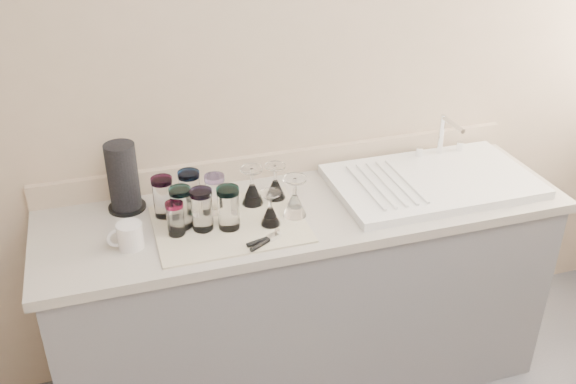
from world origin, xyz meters
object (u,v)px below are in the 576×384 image
object	(u,v)px
tumbler_magenta	(175,218)
tumbler_lavender	(229,208)
tumbler_blue	(202,209)
goblet_back_left	(252,191)
goblet_front_right	(295,203)
white_mug	(129,236)
tumbler_teal	(163,197)
goblet_front_left	(270,213)
can_opener	(265,241)
tumbler_extra	(181,207)
tumbler_purple	(215,193)
goblet_back_right	(275,187)
paper_towel_roll	(123,178)
sink_unit	(432,180)
tumbler_cyan	(190,191)

from	to	relation	value
tumbler_magenta	tumbler_lavender	xyz separation A→B (m)	(0.19, -0.01, 0.02)
tumbler_blue	goblet_back_left	bearing A→B (deg)	29.97
goblet_front_right	white_mug	xyz separation A→B (m)	(-0.61, -0.02, -0.02)
tumbler_teal	tumbler_magenta	bearing A→B (deg)	-81.16
goblet_front_left	can_opener	distance (m)	0.13
tumbler_magenta	tumbler_extra	size ratio (longest dim) A/B	0.82
tumbler_purple	can_opener	bearing A→B (deg)	-66.08
tumbler_extra	goblet_back_left	bearing A→B (deg)	17.07
goblet_back_right	goblet_back_left	bearing A→B (deg)	-171.28
white_mug	tumbler_extra	bearing A→B (deg)	19.34
tumbler_purple	tumbler_lavender	distance (m)	0.13
tumbler_blue	paper_towel_roll	distance (m)	0.35
goblet_front_left	paper_towel_roll	bearing A→B (deg)	149.87
sink_unit	goblet_front_left	world-z (taller)	sink_unit
paper_towel_roll	tumbler_blue	bearing A→B (deg)	-44.10
sink_unit	paper_towel_roll	size ratio (longest dim) A/B	3.03
tumbler_blue	goblet_back_left	distance (m)	0.25
tumbler_purple	paper_towel_roll	size ratio (longest dim) A/B	0.56
goblet_back_left	goblet_front_right	distance (m)	0.19
goblet_front_left	paper_towel_roll	size ratio (longest dim) A/B	0.49
tumbler_purple	tumbler_lavender	xyz separation A→B (m)	(0.02, -0.13, 0.01)
sink_unit	tumbler_purple	world-z (taller)	sink_unit
tumbler_magenta	goblet_front_left	size ratio (longest dim) A/B	0.97
goblet_front_right	tumbler_lavender	bearing A→B (deg)	-177.34
goblet_front_left	goblet_front_right	bearing A→B (deg)	18.04
tumbler_magenta	white_mug	size ratio (longest dim) A/B	1.00
goblet_front_left	goblet_back_right	bearing A→B (deg)	68.24
goblet_back_left	tumbler_extra	bearing A→B (deg)	-162.93
tumbler_extra	can_opener	bearing A→B (deg)	-37.22
can_opener	paper_towel_roll	xyz separation A→B (m)	(-0.44, 0.40, 0.12)
sink_unit	tumbler_lavender	bearing A→B (deg)	-174.51
goblet_back_right	goblet_front_left	world-z (taller)	goblet_back_right
tumbler_extra	tumbler_lavender	bearing A→B (deg)	-19.79
goblet_front_left	paper_towel_roll	distance (m)	0.58
goblet_front_right	can_opener	xyz separation A→B (m)	(-0.16, -0.15, -0.05)
tumbler_cyan	tumbler_extra	xyz separation A→B (m)	(-0.05, -0.11, -0.00)
tumbler_blue	paper_towel_roll	size ratio (longest dim) A/B	0.59
tumbler_purple	tumbler_magenta	distance (m)	0.20
tumbler_magenta	tumbler_extra	bearing A→B (deg)	56.64
tumbler_extra	goblet_back_left	xyz separation A→B (m)	(0.29, 0.09, -0.03)
tumbler_teal	can_opener	size ratio (longest dim) A/B	1.17
tumbler_cyan	goblet_front_left	size ratio (longest dim) A/B	1.23
tumbler_blue	goblet_front_right	xyz separation A→B (m)	(0.35, -0.01, -0.03)
tumbler_magenta	tumbler_cyan	bearing A→B (deg)	62.29
can_opener	goblet_back_left	bearing A→B (deg)	83.88
goblet_front_left	tumbler_purple	bearing A→B (deg)	138.81
goblet_back_right	paper_towel_roll	world-z (taller)	paper_towel_roll
tumbler_cyan	tumbler_purple	xyz separation A→B (m)	(0.09, -0.04, -0.01)
sink_unit	tumbler_teal	distance (m)	1.09
tumbler_extra	white_mug	bearing A→B (deg)	-160.66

